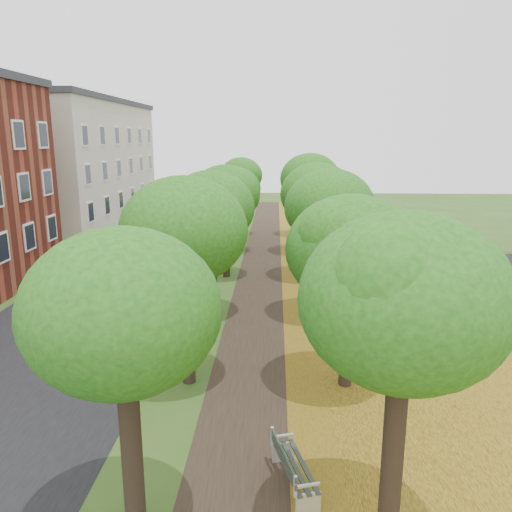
{
  "coord_description": "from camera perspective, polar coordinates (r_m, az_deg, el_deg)",
  "views": [
    {
      "loc": [
        0.43,
        -8.06,
        7.39
      ],
      "look_at": [
        -0.38,
        12.41,
        2.5
      ],
      "focal_mm": 35.0,
      "sensor_mm": 36.0,
      "label": 1
    }
  ],
  "objects": [
    {
      "name": "street_asphalt",
      "position": [
        25.48,
        -16.02,
        -3.96
      ],
      "size": [
        8.0,
        70.0,
        0.01
      ],
      "primitive_type": "cube",
      "color": "black",
      "rests_on": "ground"
    },
    {
      "name": "footpath",
      "position": [
        24.22,
        1.14,
        -4.33
      ],
      "size": [
        3.2,
        70.0,
        0.01
      ],
      "primitive_type": "cube",
      "color": "black",
      "rests_on": "ground"
    },
    {
      "name": "leaf_verge",
      "position": [
        24.64,
        12.88,
        -4.36
      ],
      "size": [
        7.5,
        70.0,
        0.01
      ],
      "primitive_type": "cube",
      "color": "#A4871E",
      "rests_on": "ground"
    },
    {
      "name": "tree_row_west",
      "position": [
        23.41,
        -4.23,
        5.88
      ],
      "size": [
        3.49,
        33.49,
        5.85
      ],
      "color": "black",
      "rests_on": "ground"
    },
    {
      "name": "tree_row_east",
      "position": [
        23.36,
        7.61,
        5.78
      ],
      "size": [
        3.49,
        33.49,
        5.85
      ],
      "color": "black",
      "rests_on": "ground"
    },
    {
      "name": "building_cream",
      "position": [
        44.66,
        -21.03,
        9.76
      ],
      "size": [
        10.3,
        20.3,
        10.4
      ],
      "color": "beige",
      "rests_on": "ground"
    },
    {
      "name": "bench",
      "position": [
        11.69,
        4.15,
        -22.92
      ],
      "size": [
        1.04,
        1.98,
        0.9
      ],
      "rotation": [
        0.0,
        0.0,
        1.84
      ],
      "color": "#2D392E",
      "rests_on": "ground"
    },
    {
      "name": "car_grey",
      "position": [
        26.97,
        25.27,
        -2.29
      ],
      "size": [
        4.91,
        2.5,
        1.36
      ],
      "primitive_type": "imported",
      "rotation": [
        0.0,
        0.0,
        1.7
      ],
      "color": "#35363A",
      "rests_on": "ground"
    },
    {
      "name": "car_white",
      "position": [
        31.65,
        21.71,
        0.33
      ],
      "size": [
        5.4,
        2.68,
        1.47
      ],
      "primitive_type": "imported",
      "rotation": [
        0.0,
        0.0,
        1.52
      ],
      "color": "silver",
      "rests_on": "ground"
    }
  ]
}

